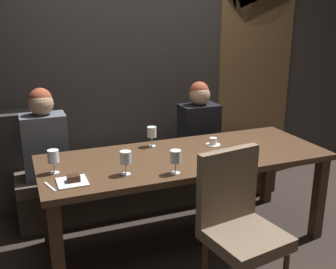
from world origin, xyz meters
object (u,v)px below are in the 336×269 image
at_px(wine_glass_end_left, 53,157).
at_px(wine_glass_center_back, 152,133).
at_px(wine_glass_center_front, 126,158).
at_px(dessert_plate, 73,181).
at_px(diner_bearded, 199,121).
at_px(banquette_bench, 155,182).
at_px(espresso_cup, 213,142).
at_px(chair_near_side, 238,218).
at_px(dining_table, 185,166).
at_px(wine_glass_far_left, 176,158).
at_px(diner_redhead, 44,136).
at_px(fork_on_table, 50,187).

xyz_separation_m(wine_glass_end_left, wine_glass_center_back, (0.81, 0.29, -0.00)).
height_order(wine_glass_center_back, wine_glass_center_front, same).
bearing_deg(dessert_plate, diner_bearded, 34.13).
relative_size(banquette_bench, espresso_cup, 20.83).
distance_m(espresso_cup, dessert_plate, 1.24).
relative_size(banquette_bench, wine_glass_center_front, 15.24).
height_order(chair_near_side, dessert_plate, chair_near_side).
height_order(diner_bearded, wine_glass_center_back, diner_bearded).
bearing_deg(dining_table, wine_glass_center_back, 120.14).
bearing_deg(chair_near_side, wine_glass_far_left, 121.02).
distance_m(chair_near_side, wine_glass_center_back, 1.08).
relative_size(diner_redhead, diner_bearded, 1.05).
bearing_deg(wine_glass_center_front, banquette_bench, 59.65).
distance_m(diner_bearded, wine_glass_far_left, 1.21).
relative_size(diner_redhead, wine_glass_far_left, 4.62).
height_order(wine_glass_center_back, dessert_plate, wine_glass_center_back).
relative_size(diner_bearded, wine_glass_far_left, 4.39).
relative_size(espresso_cup, fork_on_table, 0.71).
distance_m(wine_glass_center_back, dessert_plate, 0.88).
relative_size(wine_glass_center_back, dessert_plate, 0.86).
bearing_deg(fork_on_table, chair_near_side, -40.94).
height_order(banquette_bench, fork_on_table, fork_on_table).
bearing_deg(espresso_cup, banquette_bench, 118.20).
bearing_deg(wine_glass_far_left, fork_on_table, 174.45).
distance_m(banquette_bench, dessert_plate, 1.37).
relative_size(wine_glass_center_back, fork_on_table, 0.96).
distance_m(diner_bearded, wine_glass_end_left, 1.59).
relative_size(wine_glass_end_left, wine_glass_center_back, 1.00).
xyz_separation_m(wine_glass_end_left, espresso_cup, (1.28, 0.13, -0.09)).
height_order(banquette_bench, diner_bearded, diner_bearded).
distance_m(diner_redhead, wine_glass_center_back, 0.90).
height_order(diner_redhead, wine_glass_end_left, diner_redhead).
xyz_separation_m(espresso_cup, dessert_plate, (-1.19, -0.34, -0.01)).
bearing_deg(banquette_bench, wine_glass_center_front, -120.35).
height_order(banquette_bench, chair_near_side, chair_near_side).
xyz_separation_m(dessert_plate, fork_on_table, (-0.14, -0.02, -0.01)).
xyz_separation_m(wine_glass_center_back, wine_glass_center_front, (-0.36, -0.50, 0.00)).
bearing_deg(diner_bearded, chair_near_side, -106.33).
bearing_deg(dining_table, banquette_bench, 90.00).
relative_size(chair_near_side, wine_glass_center_back, 5.98).
distance_m(wine_glass_end_left, wine_glass_far_left, 0.82).
relative_size(chair_near_side, wine_glass_center_front, 5.98).
relative_size(chair_near_side, wine_glass_far_left, 5.98).
bearing_deg(dessert_plate, wine_glass_center_back, 35.12).
xyz_separation_m(wine_glass_center_back, wine_glass_far_left, (-0.04, -0.60, -0.00)).
xyz_separation_m(dining_table, espresso_cup, (0.31, 0.13, 0.11)).
bearing_deg(wine_glass_center_front, wine_glass_end_left, 155.88).
height_order(diner_redhead, fork_on_table, diner_redhead).
distance_m(dining_table, wine_glass_center_back, 0.39).
bearing_deg(banquette_bench, wine_glass_center_back, -112.63).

